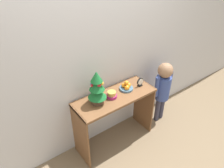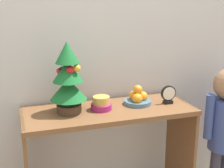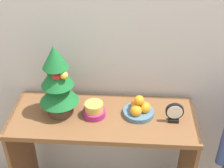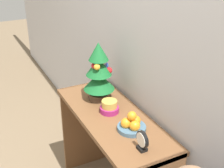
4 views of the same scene
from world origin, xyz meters
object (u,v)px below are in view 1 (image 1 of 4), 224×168
Objects in this scene: fruit_bowl at (126,87)px; singing_bowl at (112,95)px; desk_clock at (140,82)px; mini_tree at (97,88)px; child_figure at (163,86)px.

fruit_bowl is 0.25m from singing_bowl.
fruit_bowl is 1.46× the size of desk_clock.
desk_clock is at bearing -2.89° from singing_bowl.
mini_tree is 3.34× the size of singing_bowl.
fruit_bowl reaches higher than desk_clock.
desk_clock is (0.44, -0.02, 0.02)m from singing_bowl.
desk_clock is 0.12× the size of child_figure.
fruit_bowl is at bearing 172.75° from child_figure.
mini_tree reaches higher than child_figure.
mini_tree is 3.56× the size of desk_clock.
singing_bowl is 0.45m from desk_clock.
child_figure reaches higher than fruit_bowl.
mini_tree is 0.66m from desk_clock.
desk_clock is 0.49m from child_figure.
child_figure is (0.44, -0.03, -0.21)m from desk_clock.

